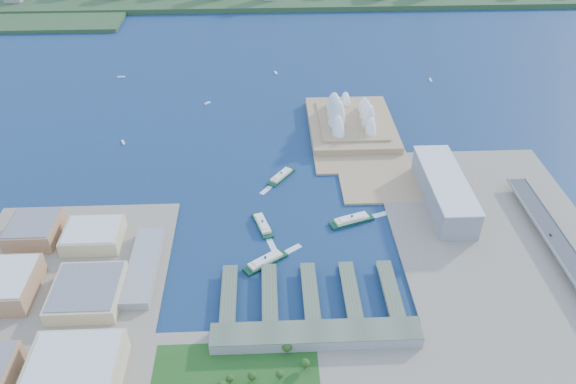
{
  "coord_description": "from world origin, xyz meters",
  "views": [
    {
      "loc": [
        -26.96,
        -486.96,
        428.87
      ],
      "look_at": [
        -1.76,
        88.05,
        18.0
      ],
      "focal_mm": 35.0,
      "sensor_mm": 36.0,
      "label": 1
    }
  ],
  "objects_px": {
    "toaster_building": "(444,190)",
    "ferry_d": "(352,219)",
    "car_c": "(551,235)",
    "ferry_a": "(262,223)",
    "ferry_c": "(265,260)",
    "ferry_b": "(281,175)",
    "opera_house": "(352,110)"
  },
  "relations": [
    {
      "from": "toaster_building",
      "to": "ferry_c",
      "type": "relative_size",
      "value": 2.85
    },
    {
      "from": "car_c",
      "to": "ferry_b",
      "type": "bearing_deg",
      "value": -26.66
    },
    {
      "from": "opera_house",
      "to": "car_c",
      "type": "bearing_deg",
      "value": -56.25
    },
    {
      "from": "opera_house",
      "to": "toaster_building",
      "type": "relative_size",
      "value": 1.16
    },
    {
      "from": "opera_house",
      "to": "ferry_c",
      "type": "bearing_deg",
      "value": -114.31
    },
    {
      "from": "ferry_a",
      "to": "car_c",
      "type": "distance_m",
      "value": 334.47
    },
    {
      "from": "toaster_building",
      "to": "car_c",
      "type": "distance_m",
      "value": 132.63
    },
    {
      "from": "ferry_c",
      "to": "ferry_a",
      "type": "bearing_deg",
      "value": -33.24
    },
    {
      "from": "ferry_c",
      "to": "car_c",
      "type": "xyz_separation_m",
      "value": [
        327.82,
        17.09,
        10.42
      ]
    },
    {
      "from": "ferry_a",
      "to": "ferry_d",
      "type": "xyz_separation_m",
      "value": [
        109.01,
        3.54,
        0.55
      ]
    },
    {
      "from": "ferry_b",
      "to": "ferry_c",
      "type": "distance_m",
      "value": 171.53
    },
    {
      "from": "toaster_building",
      "to": "car_c",
      "type": "height_order",
      "value": "toaster_building"
    },
    {
      "from": "toaster_building",
      "to": "ferry_b",
      "type": "height_order",
      "value": "toaster_building"
    },
    {
      "from": "ferry_b",
      "to": "car_c",
      "type": "distance_m",
      "value": 340.77
    },
    {
      "from": "ferry_b",
      "to": "ferry_c",
      "type": "xyz_separation_m",
      "value": [
        -23.44,
        -169.92,
        0.44
      ]
    },
    {
      "from": "ferry_a",
      "to": "ferry_b",
      "type": "xyz_separation_m",
      "value": [
        26.34,
        104.14,
        -0.09
      ]
    },
    {
      "from": "toaster_building",
      "to": "ferry_a",
      "type": "bearing_deg",
      "value": -170.82
    },
    {
      "from": "ferry_a",
      "to": "car_c",
      "type": "height_order",
      "value": "car_c"
    },
    {
      "from": "toaster_building",
      "to": "ferry_a",
      "type": "height_order",
      "value": "toaster_building"
    },
    {
      "from": "toaster_building",
      "to": "ferry_d",
      "type": "height_order",
      "value": "toaster_building"
    },
    {
      "from": "ferry_c",
      "to": "car_c",
      "type": "relative_size",
      "value": 11.15
    },
    {
      "from": "opera_house",
      "to": "ferry_a",
      "type": "relative_size",
      "value": 3.56
    },
    {
      "from": "toaster_building",
      "to": "ferry_d",
      "type": "distance_m",
      "value": 126.22
    },
    {
      "from": "toaster_building",
      "to": "ferry_b",
      "type": "xyz_separation_m",
      "value": [
        -203.39,
        67.01,
        -15.8
      ]
    },
    {
      "from": "opera_house",
      "to": "car_c",
      "type": "xyz_separation_m",
      "value": [
        191.0,
        -285.82,
        -16.44
      ]
    },
    {
      "from": "toaster_building",
      "to": "ferry_c",
      "type": "xyz_separation_m",
      "value": [
        -226.82,
        -102.91,
        -15.37
      ]
    },
    {
      "from": "ferry_a",
      "to": "ferry_c",
      "type": "relative_size",
      "value": 0.93
    },
    {
      "from": "ferry_a",
      "to": "ferry_c",
      "type": "bearing_deg",
      "value": -104.31
    },
    {
      "from": "opera_house",
      "to": "car_c",
      "type": "relative_size",
      "value": 36.96
    },
    {
      "from": "ferry_b",
      "to": "ferry_d",
      "type": "relative_size",
      "value": 0.88
    },
    {
      "from": "ferry_b",
      "to": "ferry_c",
      "type": "height_order",
      "value": "ferry_c"
    },
    {
      "from": "opera_house",
      "to": "ferry_b",
      "type": "height_order",
      "value": "opera_house"
    }
  ]
}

